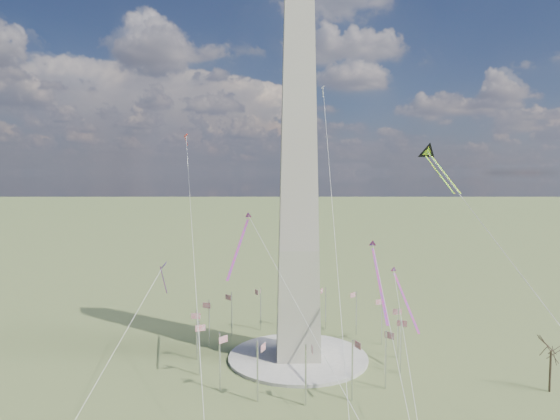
{
  "coord_description": "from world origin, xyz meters",
  "views": [
    {
      "loc": [
        -7.77,
        -125.5,
        47.96
      ],
      "look_at": [
        -4.65,
        0.0,
        38.58
      ],
      "focal_mm": 32.0,
      "sensor_mm": 36.0,
      "label": 1
    }
  ],
  "objects": [
    {
      "name": "ground",
      "position": [
        0.0,
        0.0,
        0.0
      ],
      "size": [
        2000.0,
        2000.0,
        0.0
      ],
      "primitive_type": "plane",
      "color": "#465E2F",
      "rests_on": "ground"
    },
    {
      "name": "plaza",
      "position": [
        0.0,
        0.0,
        0.4
      ],
      "size": [
        36.0,
        36.0,
        0.8
      ],
      "primitive_type": "cylinder",
      "color": "#B6AFA6",
      "rests_on": "ground"
    },
    {
      "name": "washington_monument",
      "position": [
        0.0,
        0.0,
        47.95
      ],
      "size": [
        15.56,
        15.56,
        100.0
      ],
      "color": "#B7B19A",
      "rests_on": "plaza"
    },
    {
      "name": "flagpole_ring",
      "position": [
        -0.0,
        -0.0,
        7.27
      ],
      "size": [
        54.4,
        54.4,
        13.0
      ],
      "color": "silver",
      "rests_on": "ground"
    },
    {
      "name": "tree_near",
      "position": [
        54.07,
        -20.85,
        9.95
      ],
      "size": [
        7.97,
        7.97,
        13.95
      ],
      "color": "#4A3C2D",
      "rests_on": "ground"
    },
    {
      "name": "kite_delta_black",
      "position": [
        37.75,
        14.27,
        52.94
      ],
      "size": [
        7.69,
        17.14,
        13.95
      ],
      "rotation": [
        0.0,
        0.0,
        3.36
      ],
      "color": "black",
      "rests_on": "ground"
    },
    {
      "name": "kite_diamond_purple",
      "position": [
        -33.85,
        -1.9,
        23.79
      ],
      "size": [
        1.58,
        2.62,
        8.32
      ],
      "rotation": [
        0.0,
        0.0,
        2.74
      ],
      "color": "#401974",
      "rests_on": "ground"
    },
    {
      "name": "kite_streamer_left",
      "position": [
        16.22,
        -18.33,
        26.6
      ],
      "size": [
        2.38,
        20.62,
        14.15
      ],
      "rotation": [
        0.0,
        0.0,
        3.09
      ],
      "color": "#FF2928",
      "rests_on": "ground"
    },
    {
      "name": "kite_streamer_mid",
      "position": [
        -14.08,
        -6.33,
        32.38
      ],
      "size": [
        5.25,
        19.54,
        13.55
      ],
      "rotation": [
        0.0,
        0.0,
        2.93
      ],
      "color": "#FF2928",
      "rests_on": "ground"
    },
    {
      "name": "kite_streamer_right",
      "position": [
        27.38,
        1.98,
        16.89
      ],
      "size": [
        2.93,
        18.78,
        12.89
      ],
      "rotation": [
        0.0,
        0.0,
        3.24
      ],
      "color": "#FF2928",
      "rests_on": "ground"
    },
    {
      "name": "kite_small_red",
      "position": [
        -34.64,
        40.65,
        59.79
      ],
      "size": [
        1.32,
        1.9,
        3.98
      ],
      "rotation": [
        0.0,
        0.0,
        2.43
      ],
      "color": "red",
      "rests_on": "ground"
    },
    {
      "name": "kite_small_white",
      "position": [
        11.54,
        49.8,
        77.25
      ],
      "size": [
        1.35,
        1.48,
        4.09
      ],
      "rotation": [
        0.0,
        0.0,
        3.04
      ],
      "color": "silver",
      "rests_on": "ground"
    }
  ]
}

